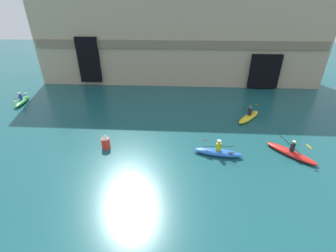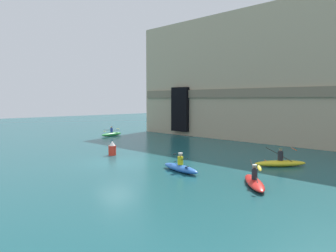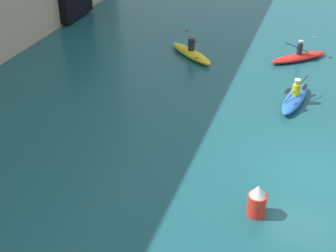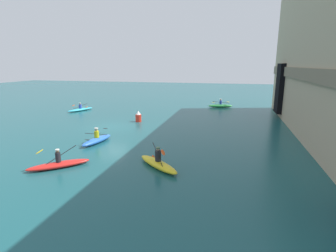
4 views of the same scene
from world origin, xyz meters
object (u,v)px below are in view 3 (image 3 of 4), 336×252
(kayak_yellow, at_px, (191,53))
(kayak_blue, at_px, (295,98))
(kayak_red, at_px, (299,57))
(marker_buoy, at_px, (257,201))

(kayak_yellow, distance_m, kayak_blue, 6.68)
(kayak_red, xyz_separation_m, marker_buoy, (-12.52, 0.12, 0.31))
(kayak_blue, relative_size, marker_buoy, 2.91)
(kayak_yellow, height_order, kayak_red, kayak_yellow)
(kayak_blue, distance_m, marker_buoy, 7.70)
(kayak_yellow, height_order, marker_buoy, kayak_yellow)
(kayak_yellow, bearing_deg, kayak_blue, -171.62)
(marker_buoy, bearing_deg, kayak_yellow, 25.45)
(kayak_yellow, xyz_separation_m, kayak_red, (1.38, -5.43, -0.04))
(kayak_blue, bearing_deg, marker_buoy, -173.41)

